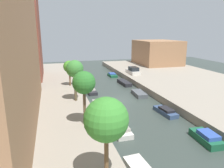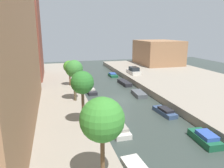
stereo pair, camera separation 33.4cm
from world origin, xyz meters
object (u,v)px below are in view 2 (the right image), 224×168
at_px(moored_boat_left_2, 99,105).
at_px(moored_boat_right_5, 113,75).
at_px(moored_boat_left_3, 90,90).
at_px(low_block_right, 158,52).
at_px(street_tree_1, 82,83).
at_px(moored_boat_left_1, 119,130).
at_px(apartment_tower_far, 9,15).
at_px(street_tree_0, 102,120).
at_px(moored_boat_right_4, 125,83).
at_px(street_tree_2, 74,69).
at_px(street_tree_3, 69,67).
at_px(parked_car, 134,71).
at_px(moored_boat_left_4, 86,81).
at_px(moored_boat_right_1, 205,138).
at_px(moored_boat_right_3, 139,94).
at_px(moored_boat_right_2, 165,111).

bearing_deg(moored_boat_left_2, moored_boat_right_5, 69.01).
bearing_deg(moored_boat_right_5, moored_boat_left_3, -122.02).
height_order(low_block_right, moored_boat_left_2, low_block_right).
bearing_deg(street_tree_1, moored_boat_left_1, -13.86).
height_order(apartment_tower_far, street_tree_0, apartment_tower_far).
relative_size(low_block_right, moored_boat_right_4, 2.59).
bearing_deg(moored_boat_right_4, moored_boat_left_1, -110.19).
relative_size(street_tree_0, street_tree_2, 0.99).
bearing_deg(street_tree_3, low_block_right, 34.88).
distance_m(low_block_right, parked_car, 15.56).
height_order(street_tree_0, moored_boat_right_5, street_tree_0).
xyz_separation_m(moored_boat_left_2, moored_boat_left_3, (0.12, 7.23, -0.01)).
bearing_deg(moored_boat_right_5, moored_boat_left_4, -147.12).
height_order(parked_car, moored_boat_right_5, parked_car).
distance_m(moored_boat_left_2, moored_boat_left_3, 7.24).
relative_size(low_block_right, moored_boat_left_4, 2.56).
height_order(low_block_right, parked_car, low_block_right).
distance_m(moored_boat_left_3, moored_boat_right_5, 12.95).
xyz_separation_m(apartment_tower_far, low_block_right, (34.00, 8.81, -8.28)).
xyz_separation_m(street_tree_1, moored_boat_left_4, (3.33, 20.67, -4.68)).
relative_size(street_tree_2, moored_boat_left_1, 1.56).
relative_size(low_block_right, street_tree_2, 2.23).
bearing_deg(apartment_tower_far, moored_boat_left_2, -54.08).
relative_size(moored_boat_left_1, moored_boat_right_1, 0.97).
bearing_deg(moored_boat_left_3, parked_car, 37.01).
height_order(street_tree_1, moored_boat_right_5, street_tree_1).
height_order(low_block_right, street_tree_1, low_block_right).
distance_m(parked_car, moored_boat_right_4, 5.82).
distance_m(street_tree_2, moored_boat_right_5, 20.62).
relative_size(apartment_tower_far, street_tree_3, 5.54).
bearing_deg(moored_boat_right_4, street_tree_0, -111.48).
relative_size(street_tree_1, street_tree_2, 1.00).
relative_size(parked_car, moored_boat_right_1, 1.27).
relative_size(low_block_right, moored_boat_left_2, 2.89).
bearing_deg(moored_boat_right_3, street_tree_1, -134.46).
relative_size(street_tree_1, moored_boat_right_3, 1.45).
distance_m(moored_boat_right_1, moored_boat_right_4, 22.05).
bearing_deg(moored_boat_right_1, apartment_tower_far, 124.71).
xyz_separation_m(apartment_tower_far, moored_boat_right_3, (19.44, -13.66, -12.09)).
bearing_deg(moored_boat_left_2, street_tree_2, 165.24).
bearing_deg(street_tree_3, moored_boat_right_3, -28.20).
bearing_deg(moored_boat_right_2, apartment_tower_far, 132.30).
distance_m(moored_boat_left_1, moored_boat_right_5, 26.59).
height_order(apartment_tower_far, street_tree_3, apartment_tower_far).
bearing_deg(low_block_right, street_tree_3, -145.12).
distance_m(moored_boat_left_3, moored_boat_right_2, 13.57).
bearing_deg(moored_boat_right_5, parked_car, -39.79).
bearing_deg(moored_boat_left_1, street_tree_3, 101.67).
height_order(low_block_right, street_tree_0, low_block_right).
bearing_deg(parked_car, moored_boat_right_4, -128.03).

